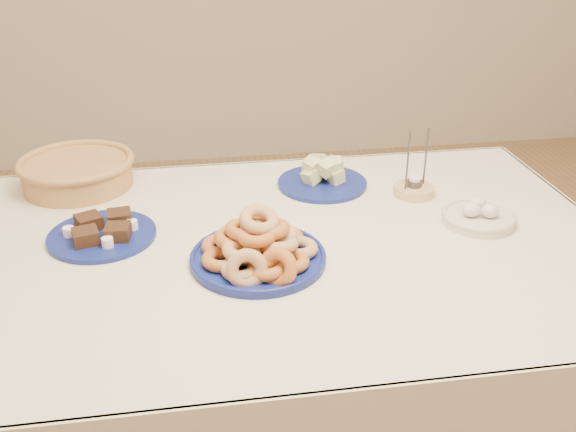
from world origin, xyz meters
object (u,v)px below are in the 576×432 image
object	(u,v)px
dining_table	(285,278)
brownie_plate	(102,233)
wicker_basket	(77,171)
candle_holder	(414,189)
melon_plate	(323,177)
donut_platter	(258,248)
egg_bowl	(478,216)

from	to	relation	value
dining_table	brownie_plate	xyz separation A→B (m)	(-0.46, 0.10, 0.12)
wicker_basket	candle_holder	distance (m)	1.00
dining_table	melon_plate	bearing A→B (deg)	63.49
candle_holder	brownie_plate	bearing A→B (deg)	-171.69
wicker_basket	brownie_plate	bearing A→B (deg)	-73.39
dining_table	donut_platter	distance (m)	0.19
dining_table	wicker_basket	distance (m)	0.73
egg_bowl	dining_table	bearing A→B (deg)	-177.24
melon_plate	egg_bowl	size ratio (longest dim) A/B	1.63
donut_platter	candle_holder	size ratio (longest dim) A/B	1.94
dining_table	melon_plate	distance (m)	0.40
dining_table	melon_plate	xyz separation A→B (m)	(0.17, 0.34, 0.13)
dining_table	melon_plate	size ratio (longest dim) A/B	5.22
melon_plate	egg_bowl	world-z (taller)	melon_plate
melon_plate	donut_platter	bearing A→B (deg)	-119.96
dining_table	brownie_plate	world-z (taller)	brownie_plate
melon_plate	candle_holder	size ratio (longest dim) A/B	1.65
donut_platter	brownie_plate	xyz separation A→B (m)	(-0.38, 0.19, -0.03)
brownie_plate	wicker_basket	distance (m)	0.36
melon_plate	egg_bowl	bearing A→B (deg)	-41.03
dining_table	candle_holder	bearing A→B (deg)	28.33
brownie_plate	egg_bowl	size ratio (longest dim) A/B	1.70
melon_plate	candle_holder	world-z (taller)	candle_holder
brownie_plate	dining_table	bearing A→B (deg)	-11.91
donut_platter	dining_table	bearing A→B (deg)	49.03
melon_plate	wicker_basket	size ratio (longest dim) A/B	0.75
brownie_plate	egg_bowl	xyz separation A→B (m)	(0.99, -0.07, 0.01)
wicker_basket	candle_holder	bearing A→B (deg)	-12.51
donut_platter	egg_bowl	size ratio (longest dim) A/B	1.91
brownie_plate	candle_holder	xyz separation A→B (m)	(0.87, 0.13, 0.00)
candle_holder	egg_bowl	xyz separation A→B (m)	(0.11, -0.20, 0.00)
egg_bowl	wicker_basket	bearing A→B (deg)	159.09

